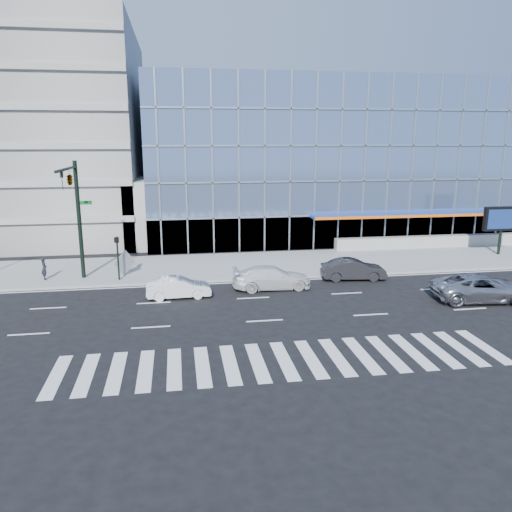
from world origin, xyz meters
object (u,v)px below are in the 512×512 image
Objects in this scene: marquee_sign at (502,220)px; silver_suv at (482,288)px; traffic_signal at (73,193)px; dark_sedan at (353,269)px; white_suv at (272,278)px; ped_signal_post at (117,251)px; tilted_panel at (125,263)px; white_sedan at (179,288)px; pedestrian at (44,269)px.

marquee_sign reaches higher than silver_suv.
traffic_signal is at bearing 80.39° from silver_suv.
silver_suv is 8.27m from dark_sedan.
traffic_signal reaches higher than dark_sedan.
white_suv is at bearing 107.66° from dark_sedan.
ped_signal_post is 2.31× the size of tilted_panel.
traffic_signal reaches higher than white_suv.
tilted_panel is at bearing 75.15° from ped_signal_post.
ped_signal_post is at bearing 8.52° from traffic_signal.
dark_sedan is at bearing -82.12° from white_sedan.
tilted_panel reaches higher than pedestrian.
marquee_sign is 21.55m from white_suv.
silver_suv is at bearing -19.13° from ped_signal_post.
ped_signal_post is 0.59× the size of white_suv.
dark_sedan is (18.49, -1.57, -5.44)m from traffic_signal.
marquee_sign reaches higher than ped_signal_post.
pedestrian is (-9.01, 5.03, 0.29)m from white_sedan.
white_suv is at bearing -12.50° from traffic_signal.
pedestrian is at bearing 153.39° from traffic_signal.
dark_sedan is (12.00, 2.20, 0.08)m from white_sedan.
traffic_signal reaches higher than marquee_sign.
pedestrian is at bearing 169.96° from ped_signal_post.
ped_signal_post is at bearing 89.43° from dark_sedan.
silver_suv is 1.47× the size of white_sedan.
pedestrian is at bearing 141.24° from tilted_panel.
dark_sedan is at bearing -6.93° from ped_signal_post.
pedestrian is at bearing 88.68° from dark_sedan.
white_sedan is at bearing -30.12° from traffic_signal.
pedestrian is (-35.52, -2.16, -2.14)m from marquee_sign.
marquee_sign reaches higher than pedestrian.
tilted_panel reaches higher than white_sedan.
pedestrian is (-15.01, 4.03, 0.19)m from white_suv.
dark_sedan is at bearing -119.54° from pedestrian.
white_suv reaches higher than dark_sedan.
dark_sedan is 3.39× the size of tilted_panel.
white_sedan is (6.49, -3.77, -5.52)m from traffic_signal.
silver_suv is at bearing -63.67° from tilted_panel.
silver_suv is 28.32m from pedestrian.
traffic_signal is 6.15× the size of tilted_panel.
ped_signal_post is at bearing -146.48° from tilted_panel.
traffic_signal is at bearing 76.91° from white_suv.
tilted_panel is at bearing 85.19° from dark_sedan.
silver_suv reaches higher than dark_sedan.
white_sedan is at bearing -96.77° from tilted_panel.
tilted_panel is (-30.19, -1.90, -2.01)m from marquee_sign.
white_suv is 1.30× the size of white_sedan.
ped_signal_post is at bearing 71.95° from white_suv.
dark_sedan is 2.82× the size of pedestrian.
silver_suv is 18.34m from white_sedan.
dark_sedan is (15.99, -1.94, -1.42)m from ped_signal_post.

